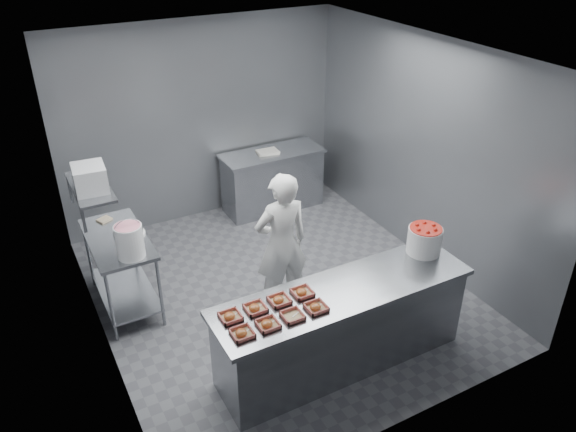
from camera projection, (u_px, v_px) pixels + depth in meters
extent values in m
plane|color=#4C4C51|center=(278.00, 290.00, 6.72)|extent=(4.50, 4.50, 0.00)
plane|color=white|center=(276.00, 54.00, 5.35)|extent=(4.50, 4.50, 0.00)
cube|color=slate|center=(202.00, 122.00, 7.76)|extent=(4.00, 0.04, 2.80)
cube|color=slate|center=(86.00, 231.00, 5.20)|extent=(0.04, 4.50, 2.80)
cube|color=slate|center=(422.00, 151.00, 6.86)|extent=(0.04, 4.50, 2.80)
cube|color=slate|center=(344.00, 292.00, 5.26)|extent=(2.60, 0.70, 0.05)
cube|color=slate|center=(342.00, 329.00, 5.48)|extent=(2.50, 0.64, 0.85)
cube|color=slate|center=(117.00, 239.00, 6.06)|extent=(0.60, 1.20, 0.04)
cube|color=slate|center=(126.00, 290.00, 6.40)|extent=(0.56, 1.15, 0.03)
cylinder|color=slate|center=(111.00, 307.00, 5.74)|extent=(0.04, 0.04, 0.88)
cylinder|color=slate|center=(160.00, 292.00, 5.96)|extent=(0.04, 0.04, 0.88)
cylinder|color=slate|center=(89.00, 254.00, 6.60)|extent=(0.04, 0.04, 0.88)
cylinder|color=slate|center=(133.00, 243.00, 6.81)|extent=(0.04, 0.04, 0.88)
cube|color=slate|center=(272.00, 154.00, 8.12)|extent=(1.50, 0.60, 0.05)
cube|color=slate|center=(272.00, 182.00, 8.34)|extent=(1.44, 0.55, 0.85)
cube|color=slate|center=(90.00, 187.00, 5.66)|extent=(0.35, 0.90, 0.03)
cube|color=tan|center=(242.00, 333.00, 4.68)|extent=(0.18, 0.18, 0.04)
cube|color=white|center=(246.00, 331.00, 4.72)|extent=(0.10, 0.06, 0.00)
ellipsoid|color=#B66C2D|center=(241.00, 333.00, 4.67)|extent=(0.10, 0.10, 0.05)
cube|color=tan|center=(268.00, 324.00, 4.78)|extent=(0.18, 0.18, 0.04)
cube|color=white|center=(272.00, 323.00, 4.82)|extent=(0.10, 0.06, 0.00)
ellipsoid|color=#B66C2D|center=(267.00, 324.00, 4.77)|extent=(0.10, 0.10, 0.05)
cube|color=tan|center=(293.00, 316.00, 4.88)|extent=(0.18, 0.18, 0.04)
cube|color=white|center=(296.00, 314.00, 4.92)|extent=(0.10, 0.06, 0.00)
cube|color=tan|center=(316.00, 307.00, 4.98)|extent=(0.18, 0.18, 0.04)
cube|color=white|center=(320.00, 306.00, 5.02)|extent=(0.10, 0.06, 0.00)
ellipsoid|color=#B66C2D|center=(315.00, 307.00, 4.97)|extent=(0.10, 0.10, 0.05)
cube|color=tan|center=(231.00, 317.00, 4.87)|extent=(0.18, 0.18, 0.04)
cube|color=white|center=(235.00, 315.00, 4.91)|extent=(0.10, 0.06, 0.00)
ellipsoid|color=#B66C2D|center=(229.00, 316.00, 4.86)|extent=(0.10, 0.10, 0.05)
cube|color=tan|center=(255.00, 308.00, 4.97)|extent=(0.18, 0.18, 0.04)
cube|color=white|center=(259.00, 307.00, 5.01)|extent=(0.10, 0.06, 0.00)
ellipsoid|color=#B66C2D|center=(254.00, 308.00, 4.96)|extent=(0.10, 0.10, 0.05)
cube|color=tan|center=(279.00, 300.00, 5.07)|extent=(0.18, 0.18, 0.04)
cube|color=white|center=(283.00, 299.00, 5.11)|extent=(0.10, 0.06, 0.00)
ellipsoid|color=#B66C2D|center=(278.00, 300.00, 5.06)|extent=(0.10, 0.10, 0.05)
cube|color=tan|center=(302.00, 292.00, 5.17)|extent=(0.18, 0.18, 0.04)
cube|color=white|center=(306.00, 291.00, 5.21)|extent=(0.10, 0.06, 0.00)
ellipsoid|color=#B66C2D|center=(301.00, 292.00, 5.16)|extent=(0.10, 0.10, 0.05)
imported|color=white|center=(282.00, 244.00, 6.06)|extent=(0.63, 0.44, 1.67)
cylinder|color=white|center=(424.00, 240.00, 5.74)|extent=(0.35, 0.35, 0.28)
cylinder|color=red|center=(426.00, 229.00, 5.67)|extent=(0.33, 0.33, 0.04)
cylinder|color=white|center=(130.00, 241.00, 5.65)|extent=(0.28, 0.28, 0.36)
cylinder|color=#CF6783|center=(127.00, 226.00, 5.56)|extent=(0.26, 0.26, 0.02)
torus|color=slate|center=(128.00, 232.00, 5.60)|extent=(0.30, 0.01, 0.30)
cylinder|color=white|center=(130.00, 235.00, 6.08)|extent=(0.35, 0.35, 0.03)
cube|color=#CCB28C|center=(104.00, 220.00, 6.37)|extent=(0.18, 0.17, 0.02)
cube|color=gray|center=(90.00, 178.00, 5.50)|extent=(0.33, 0.37, 0.26)
cube|color=silver|center=(268.00, 152.00, 8.07)|extent=(0.32, 0.25, 0.04)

